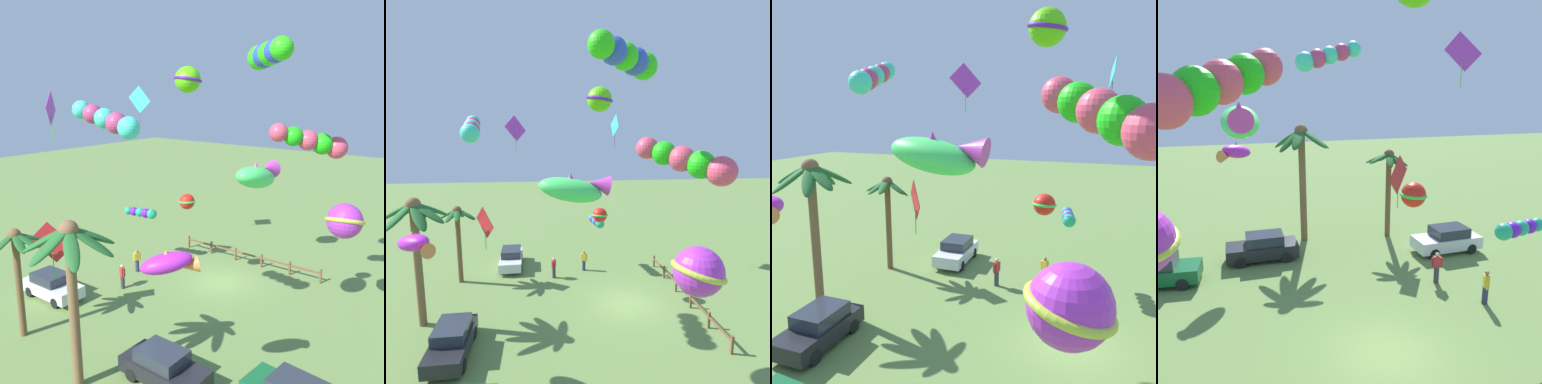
% 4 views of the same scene
% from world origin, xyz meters
% --- Properties ---
extents(ground_plane, '(120.00, 120.00, 0.00)m').
position_xyz_m(ground_plane, '(0.00, 0.00, 0.00)').
color(ground_plane, olive).
extents(palm_tree_0, '(2.84, 2.89, 5.68)m').
position_xyz_m(palm_tree_0, '(4.49, 11.20, 4.27)').
color(palm_tree_0, brown).
rests_on(palm_tree_0, ground).
extents(palm_tree_1, '(3.48, 3.82, 7.30)m').
position_xyz_m(palm_tree_1, '(-0.81, 11.99, 5.58)').
color(palm_tree_1, brown).
rests_on(palm_tree_1, ground).
extents(parked_car_0, '(3.90, 1.75, 1.51)m').
position_xyz_m(parked_car_0, '(-3.58, 9.66, 0.75)').
color(parked_car_0, black).
rests_on(parked_car_0, ground).
extents(parked_car_2, '(3.94, 1.82, 1.51)m').
position_xyz_m(parked_car_2, '(6.90, 7.78, 0.75)').
color(parked_car_2, silver).
rests_on(parked_car_2, ground).
extents(spectator_0, '(0.37, 0.51, 1.59)m').
position_xyz_m(spectator_0, '(5.50, 1.99, 0.81)').
color(spectator_0, '#2D3351').
rests_on(spectator_0, ground).
extents(spectator_1, '(0.52, 0.35, 1.59)m').
position_xyz_m(spectator_1, '(4.40, 4.42, 0.81)').
color(spectator_1, '#38383D').
rests_on(spectator_1, ground).
extents(kite_tube_0, '(2.54, 0.98, 0.69)m').
position_xyz_m(kite_tube_0, '(5.99, 0.93, 3.87)').
color(kite_tube_0, '#20B27D').
extents(kite_fish_2, '(1.42, 3.27, 1.53)m').
position_xyz_m(kite_fish_2, '(-4.50, 3.78, 8.18)').
color(kite_fish_2, '#48F164').
extents(kite_ball_3, '(1.44, 1.44, 0.96)m').
position_xyz_m(kite_ball_3, '(1.55, 1.50, 5.47)').
color(kite_ball_3, red).
extents(kite_tube_4, '(3.52, 1.23, 1.59)m').
position_xyz_m(kite_tube_4, '(0.05, 8.96, 10.91)').
color(kite_tube_4, '#41E2C2').
extents(kite_diamond_6, '(1.29, 1.51, 2.73)m').
position_xyz_m(kite_diamond_6, '(6.70, 7.11, 11.10)').
color(kite_diamond_6, '#AF34D3').
extents(kite_tube_8, '(3.53, 3.40, 1.99)m').
position_xyz_m(kite_tube_8, '(-5.16, -0.95, 9.43)').
color(kite_tube_8, '#E74462').
extents(kite_fish_10, '(2.16, 2.22, 1.08)m').
position_xyz_m(kite_fish_10, '(-4.71, 10.51, 6.03)').
color(kite_fish_10, '#BF24CF').
extents(kite_diamond_11, '(1.74, 1.48, 3.13)m').
position_xyz_m(kite_diamond_11, '(4.34, 9.29, 4.43)').
color(kite_diamond_11, red).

